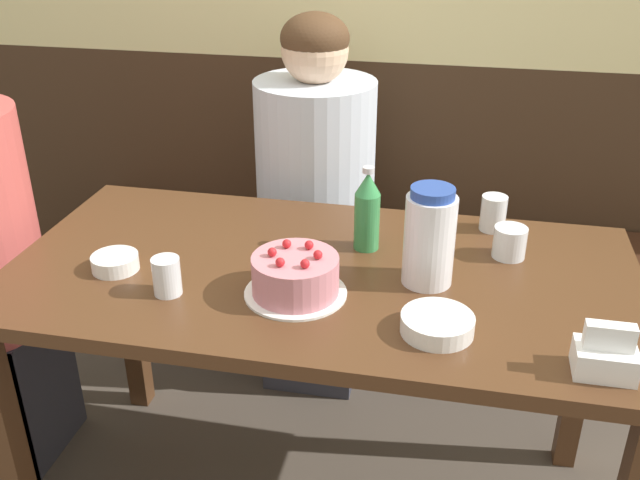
# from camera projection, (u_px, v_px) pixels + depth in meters

# --- Properties ---
(bench_seat) EXTENTS (2.16, 0.38, 0.46)m
(bench_seat) POSITION_uv_depth(u_px,v_px,m) (366.00, 288.00, 2.62)
(bench_seat) COLOR #381E11
(bench_seat) RESTS_ON ground_plane
(dining_table) EXTENTS (1.46, 0.75, 0.76)m
(dining_table) POSITION_uv_depth(u_px,v_px,m) (321.00, 305.00, 1.70)
(dining_table) COLOR #4C2D19
(dining_table) RESTS_ON ground_plane
(birthday_cake) EXTENTS (0.23, 0.23, 0.11)m
(birthday_cake) POSITION_uv_depth(u_px,v_px,m) (295.00, 276.00, 1.54)
(birthday_cake) COLOR white
(birthday_cake) RESTS_ON dining_table
(water_pitcher) EXTENTS (0.11, 0.11, 0.23)m
(water_pitcher) POSITION_uv_depth(u_px,v_px,m) (429.00, 237.00, 1.56)
(water_pitcher) COLOR white
(water_pitcher) RESTS_ON dining_table
(soju_bottle) EXTENTS (0.06, 0.06, 0.21)m
(soju_bottle) POSITION_uv_depth(u_px,v_px,m) (367.00, 210.00, 1.71)
(soju_bottle) COLOR #388E4C
(soju_bottle) RESTS_ON dining_table
(napkin_holder) EXTENTS (0.11, 0.08, 0.11)m
(napkin_holder) POSITION_uv_depth(u_px,v_px,m) (606.00, 356.00, 1.29)
(napkin_holder) COLOR white
(napkin_holder) RESTS_ON dining_table
(bowl_soup_white) EXTENTS (0.15, 0.15, 0.04)m
(bowl_soup_white) POSITION_uv_depth(u_px,v_px,m) (437.00, 324.00, 1.42)
(bowl_soup_white) COLOR white
(bowl_soup_white) RESTS_ON dining_table
(bowl_rice_small) EXTENTS (0.11, 0.11, 0.04)m
(bowl_rice_small) POSITION_uv_depth(u_px,v_px,m) (115.00, 262.00, 1.65)
(bowl_rice_small) COLOR white
(bowl_rice_small) RESTS_ON dining_table
(glass_water_tall) EXTENTS (0.06, 0.06, 0.09)m
(glass_water_tall) POSITION_uv_depth(u_px,v_px,m) (167.00, 276.00, 1.54)
(glass_water_tall) COLOR silver
(glass_water_tall) RESTS_ON dining_table
(glass_tumbler_short) EXTENTS (0.07, 0.07, 0.09)m
(glass_tumbler_short) POSITION_uv_depth(u_px,v_px,m) (493.00, 213.00, 1.83)
(glass_tumbler_short) COLOR silver
(glass_tumbler_short) RESTS_ON dining_table
(glass_shot_small) EXTENTS (0.08, 0.08, 0.08)m
(glass_shot_small) POSITION_uv_depth(u_px,v_px,m) (510.00, 242.00, 1.70)
(glass_shot_small) COLOR silver
(glass_shot_small) RESTS_ON dining_table
(person_grey_tee) EXTENTS (0.37, 0.37, 1.24)m
(person_grey_tee) POSITION_uv_depth(u_px,v_px,m) (315.00, 210.00, 2.31)
(person_grey_tee) COLOR #33333D
(person_grey_tee) RESTS_ON ground_plane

